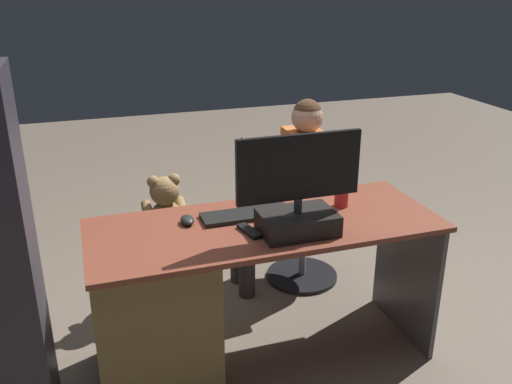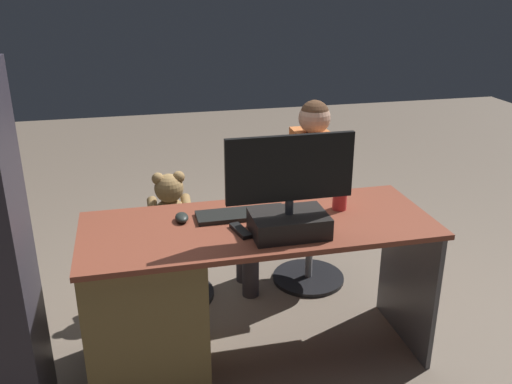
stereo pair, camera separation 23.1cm
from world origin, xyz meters
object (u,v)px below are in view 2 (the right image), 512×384
Objects in this scene: monitor at (289,203)px; desk at (168,300)px; person at (298,183)px; teddy_bear at (170,204)px; keyboard at (242,214)px; visitor_chair at (310,243)px; tv_remote at (241,231)px; computer_mouse at (182,217)px; cup at (340,199)px; office_chair_teddy at (173,259)px.

desk is at bearing -14.26° from monitor.
teddy_bear is at bearing -0.43° from person.
keyboard is 0.93m from visitor_chair.
teddy_bear is (0.25, -0.74, -0.16)m from tv_remote.
computer_mouse is (-0.09, -0.10, 0.36)m from desk.
monitor is at bearing 125.42° from keyboard.
visitor_chair is (-0.83, 0.00, -0.34)m from teddy_bear.
monitor is at bearing 151.12° from tv_remote.
monitor is 5.72× the size of computer_mouse.
tv_remote is (0.04, 0.17, -0.00)m from keyboard.
monitor is at bearing 33.17° from cup.
monitor is 0.51m from computer_mouse.
monitor is at bearing 165.74° from desk.
cup is 0.80m from visitor_chair.
cup is 0.23× the size of office_chair_teddy.
tv_remote reaches higher than office_chair_teddy.
cup is 0.69× the size of tv_remote.
visitor_chair is at bearing -115.34° from monitor.
visitor_chair is (-0.54, -0.57, -0.49)m from keyboard.
monitor is at bearing 64.66° from visitor_chair.
desk is at bearing -26.33° from tv_remote.
teddy_bear reaches higher than desk.
keyboard is 0.37× the size of person.
office_chair_teddy is at bearing 90.00° from teddy_bear.
keyboard is 1.17× the size of teddy_bear.
computer_mouse is at bearing -2.44° from cup.
desk is 1.13m from visitor_chair.
keyboard is at bearing -2.72° from cup.
teddy_bear is at bearing -38.00° from cup.
desk is at bearing 4.77° from cup.
office_chair_teddy is (0.02, -0.55, -0.50)m from computer_mouse.
person is (-0.49, -0.74, -0.09)m from tv_remote.
keyboard is at bearing -116.23° from tv_remote.
cup is at bearing -146.83° from monitor.
tv_remote reaches higher than desk.
keyboard is 0.48m from cup.
keyboard is 0.95× the size of visitor_chair.
monitor reaches higher than office_chair_teddy.
office_chair_teddy is at bearing -84.12° from tv_remote.
keyboard is at bearing 178.04° from computer_mouse.
person is (-0.82, -0.66, 0.26)m from desk.
monitor is 1.31× the size of keyboard.
computer_mouse reaches higher than desk.
tv_remote is (-0.24, 0.18, -0.01)m from computer_mouse.
visitor_chair is (-0.58, -0.74, -0.49)m from tv_remote.
cup is at bearing -175.23° from desk.
computer_mouse is 0.59m from teddy_bear.
teddy_bear is at bearing -88.48° from computer_mouse.
monitor is at bearing 119.43° from teddy_bear.
office_chair_teddy is at bearing -60.20° from monitor.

